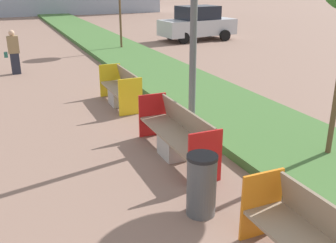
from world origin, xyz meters
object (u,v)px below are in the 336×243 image
(bench_yellow_frame, at_px, (121,92))
(parked_car_distant, at_px, (197,24))
(litter_bin, at_px, (201,185))
(pedestrian_walking, at_px, (14,52))
(bench_red_frame, at_px, (177,138))

(bench_yellow_frame, distance_m, parked_car_distant, 12.34)
(litter_bin, bearing_deg, parked_car_distant, 62.72)
(parked_car_distant, bearing_deg, bench_yellow_frame, -132.42)
(pedestrian_walking, bearing_deg, bench_red_frame, -74.44)
(litter_bin, height_order, pedestrian_walking, pedestrian_walking)
(bench_yellow_frame, distance_m, pedestrian_walking, 5.62)
(pedestrian_walking, height_order, parked_car_distant, parked_car_distant)
(bench_yellow_frame, xyz_separation_m, parked_car_distant, (7.45, 9.83, 0.55))
(bench_red_frame, xyz_separation_m, bench_yellow_frame, (-0.01, 3.64, -0.01))
(bench_yellow_frame, bearing_deg, bench_red_frame, -89.91)
(litter_bin, bearing_deg, bench_red_frame, 75.21)
(litter_bin, height_order, parked_car_distant, parked_car_distant)
(bench_yellow_frame, height_order, pedestrian_walking, pedestrian_walking)
(bench_yellow_frame, bearing_deg, parked_car_distant, 52.85)
(bench_red_frame, height_order, litter_bin, bench_red_frame)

